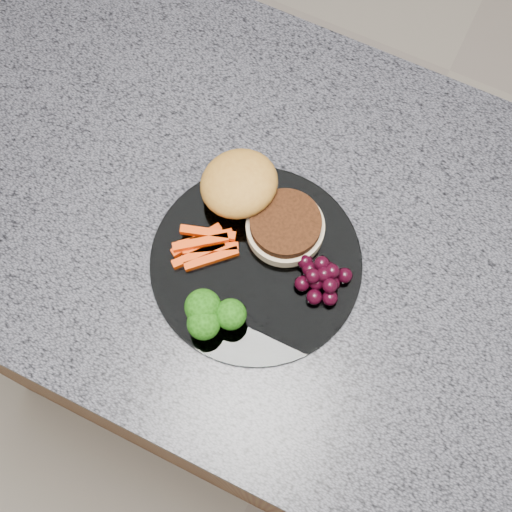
% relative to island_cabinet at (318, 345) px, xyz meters
% --- Properties ---
extents(room, '(4.02, 4.02, 2.70)m').
position_rel_island_cabinet_xyz_m(room, '(0.00, 0.00, 0.92)').
color(room, '#A49989').
rests_on(room, ground).
extents(island_cabinet, '(1.20, 0.60, 0.86)m').
position_rel_island_cabinet_xyz_m(island_cabinet, '(0.00, 0.00, 0.00)').
color(island_cabinet, brown).
rests_on(island_cabinet, ground).
extents(countertop, '(1.20, 0.60, 0.04)m').
position_rel_island_cabinet_xyz_m(countertop, '(0.00, 0.00, 0.45)').
color(countertop, '#4F4F59').
rests_on(countertop, island_cabinet).
extents(plate, '(0.26, 0.26, 0.01)m').
position_rel_island_cabinet_xyz_m(plate, '(-0.10, -0.06, 0.47)').
color(plate, white).
rests_on(plate, countertop).
extents(burger, '(0.18, 0.13, 0.05)m').
position_rel_island_cabinet_xyz_m(burger, '(-0.13, 0.01, 0.50)').
color(burger, '#C6B08B').
rests_on(burger, plate).
extents(carrot_sticks, '(0.08, 0.08, 0.02)m').
position_rel_island_cabinet_xyz_m(carrot_sticks, '(-0.16, -0.07, 0.48)').
color(carrot_sticks, '#E83A03').
rests_on(carrot_sticks, plate).
extents(broccoli, '(0.07, 0.06, 0.05)m').
position_rel_island_cabinet_xyz_m(broccoli, '(-0.11, -0.15, 0.51)').
color(broccoli, '#568530').
rests_on(broccoli, plate).
extents(grape_bunch, '(0.07, 0.06, 0.03)m').
position_rel_island_cabinet_xyz_m(grape_bunch, '(-0.02, -0.05, 0.49)').
color(grape_bunch, black).
rests_on(grape_bunch, plate).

